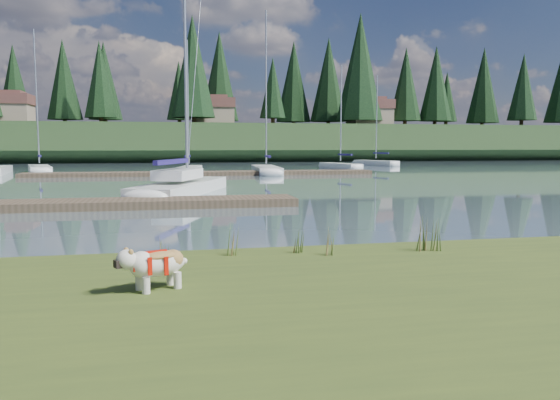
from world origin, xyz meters
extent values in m
plane|color=slate|center=(0.00, 30.00, 0.00)|extent=(200.00, 200.00, 0.00)
cube|color=#3F4F1C|center=(0.00, -6.00, 0.17)|extent=(60.00, 9.00, 0.35)
cube|color=#1F3519|center=(0.00, 73.00, 2.50)|extent=(200.00, 20.00, 5.00)
cylinder|color=silver|center=(-1.03, -4.35, 0.46)|extent=(0.11, 0.11, 0.22)
cylinder|color=silver|center=(-1.12, -4.15, 0.46)|extent=(0.11, 0.11, 0.22)
cylinder|color=silver|center=(-0.62, -4.17, 0.46)|extent=(0.11, 0.11, 0.22)
cylinder|color=silver|center=(-0.71, -3.97, 0.46)|extent=(0.11, 0.11, 0.22)
ellipsoid|color=silver|center=(-0.86, -4.15, 0.69)|extent=(0.82, 0.63, 0.34)
ellipsoid|color=#A6783E|center=(-0.86, -4.15, 0.81)|extent=(0.61, 0.52, 0.12)
ellipsoid|color=silver|center=(-1.27, -4.33, 0.81)|extent=(0.34, 0.35, 0.26)
cube|color=black|center=(-1.37, -4.38, 0.76)|extent=(0.12, 0.15, 0.10)
cube|color=white|center=(-0.07, 14.28, 0.22)|extent=(4.92, 9.00, 0.70)
ellipsoid|color=white|center=(1.44, 18.44, 0.22)|extent=(2.64, 2.93, 0.70)
cylinder|color=silver|center=(0.20, 15.04, 7.50)|extent=(0.14, 0.14, 13.41)
cube|color=navy|center=(-0.52, 13.05, 1.55)|extent=(1.56, 3.85, 0.20)
cube|color=white|center=(-0.24, 13.81, 0.95)|extent=(2.42, 3.51, 0.45)
cube|color=#4C3D2C|center=(-4.00, 9.00, 0.15)|extent=(16.00, 2.00, 0.30)
cube|color=#4C3D2C|center=(2.00, 30.00, 0.15)|extent=(26.00, 2.20, 0.30)
ellipsoid|color=white|center=(-14.61, 39.13, 0.22)|extent=(1.85, 2.18, 0.70)
cube|color=white|center=(-11.18, 37.12, 0.22)|extent=(3.28, 7.14, 0.70)
ellipsoid|color=white|center=(-12.05, 40.49, 0.22)|extent=(1.95, 2.22, 0.70)
cylinder|color=silver|center=(-11.18, 37.12, 6.24)|extent=(0.12, 0.12, 10.89)
cube|color=navy|center=(-10.94, 36.20, 1.40)|extent=(0.89, 2.73, 0.20)
cube|color=white|center=(0.99, 33.15, 0.22)|extent=(2.45, 6.34, 0.70)
ellipsoid|color=white|center=(1.52, 36.20, 0.22)|extent=(1.62, 1.90, 0.70)
cylinder|color=silver|center=(0.99, 33.15, 5.67)|extent=(0.12, 0.12, 9.75)
cube|color=navy|center=(0.84, 32.32, 1.40)|extent=(0.62, 2.46, 0.20)
cube|color=white|center=(7.12, 31.99, 0.22)|extent=(2.34, 7.94, 0.70)
ellipsoid|color=white|center=(7.40, 35.89, 0.22)|extent=(1.86, 2.25, 0.70)
cylinder|color=silver|center=(7.12, 31.99, 6.82)|extent=(0.12, 0.12, 12.04)
cube|color=navy|center=(7.04, 30.92, 1.40)|extent=(0.42, 3.12, 0.20)
cube|color=white|center=(15.40, 38.19, 0.22)|extent=(2.65, 5.95, 0.70)
ellipsoid|color=white|center=(14.72, 41.01, 0.22)|extent=(1.60, 1.84, 0.70)
cylinder|color=silver|center=(15.40, 38.19, 5.27)|extent=(0.12, 0.12, 8.95)
cube|color=navy|center=(15.59, 37.42, 1.40)|extent=(0.74, 2.29, 0.20)
cube|color=white|center=(22.34, 46.68, 0.22)|extent=(3.41, 6.31, 0.70)
ellipsoid|color=white|center=(21.30, 49.60, 0.22)|extent=(1.84, 2.05, 0.70)
cylinder|color=silver|center=(22.34, 46.68, 5.42)|extent=(0.12, 0.12, 9.24)
cube|color=navy|center=(22.62, 45.89, 1.40)|extent=(1.02, 2.39, 0.20)
cone|color=#475B23|center=(0.34, -2.08, 0.62)|extent=(0.03, 0.03, 0.54)
cone|color=brown|center=(0.45, -2.15, 0.57)|extent=(0.03, 0.03, 0.43)
cone|color=#475B23|center=(0.40, -2.05, 0.65)|extent=(0.03, 0.03, 0.60)
cone|color=brown|center=(0.48, -2.11, 0.54)|extent=(0.03, 0.03, 0.38)
cone|color=#475B23|center=(0.36, -2.16, 0.59)|extent=(0.03, 0.03, 0.49)
cone|color=#475B23|center=(1.47, -2.16, 0.56)|extent=(0.03, 0.03, 0.41)
cone|color=brown|center=(1.58, -2.23, 0.51)|extent=(0.03, 0.03, 0.33)
cone|color=#475B23|center=(1.53, -2.13, 0.58)|extent=(0.03, 0.03, 0.45)
cone|color=brown|center=(1.61, -2.19, 0.49)|extent=(0.03, 0.03, 0.29)
cone|color=#475B23|center=(1.49, -2.24, 0.54)|extent=(0.03, 0.03, 0.37)
cone|color=#475B23|center=(3.72, -2.37, 0.66)|extent=(0.03, 0.03, 0.61)
cone|color=brown|center=(3.83, -2.44, 0.60)|extent=(0.03, 0.03, 0.49)
cone|color=#475B23|center=(3.78, -2.34, 0.69)|extent=(0.03, 0.03, 0.68)
cone|color=brown|center=(3.86, -2.40, 0.57)|extent=(0.03, 0.03, 0.43)
cone|color=#475B23|center=(3.74, -2.45, 0.63)|extent=(0.03, 0.03, 0.55)
cone|color=#475B23|center=(-0.85, -2.61, 0.60)|extent=(0.03, 0.03, 0.49)
cone|color=brown|center=(-0.74, -2.68, 0.55)|extent=(0.03, 0.03, 0.39)
cone|color=#475B23|center=(-0.79, -2.58, 0.62)|extent=(0.03, 0.03, 0.54)
cone|color=brown|center=(-0.71, -2.64, 0.52)|extent=(0.03, 0.03, 0.34)
cone|color=#475B23|center=(-0.83, -2.69, 0.57)|extent=(0.03, 0.03, 0.44)
cone|color=#475B23|center=(1.98, -2.40, 0.58)|extent=(0.03, 0.03, 0.45)
cone|color=brown|center=(2.09, -2.47, 0.53)|extent=(0.03, 0.03, 0.36)
cone|color=#475B23|center=(2.04, -2.37, 0.60)|extent=(0.03, 0.03, 0.50)
cone|color=brown|center=(2.12, -2.43, 0.51)|extent=(0.03, 0.03, 0.32)
cone|color=#475B23|center=(2.00, -2.48, 0.55)|extent=(0.03, 0.03, 0.41)
cone|color=#475B23|center=(3.94, -2.43, 0.63)|extent=(0.03, 0.03, 0.55)
cone|color=brown|center=(4.05, -2.50, 0.57)|extent=(0.03, 0.03, 0.44)
cone|color=#475B23|center=(4.00, -2.40, 0.65)|extent=(0.03, 0.03, 0.61)
cone|color=brown|center=(4.08, -2.46, 0.54)|extent=(0.03, 0.03, 0.39)
cone|color=#475B23|center=(3.96, -2.51, 0.60)|extent=(0.03, 0.03, 0.50)
cube|color=#33281C|center=(0.00, -1.60, 0.07)|extent=(60.00, 0.50, 0.14)
cylinder|color=#382619|center=(-10.00, 72.00, 5.90)|extent=(0.60, 0.60, 1.80)
cone|color=black|center=(-10.00, 72.00, 11.75)|extent=(4.84, 4.84, 11.00)
cylinder|color=#382619|center=(3.00, 66.00, 5.90)|extent=(0.60, 0.60, 1.80)
cone|color=black|center=(3.00, 66.00, 13.10)|extent=(6.16, 6.16, 14.00)
cylinder|color=#382619|center=(15.00, 70.00, 5.90)|extent=(0.60, 0.60, 1.80)
cone|color=black|center=(15.00, 70.00, 10.85)|extent=(3.96, 3.96, 9.00)
cylinder|color=#382619|center=(28.00, 68.00, 5.90)|extent=(0.60, 0.60, 1.80)
cone|color=black|center=(28.00, 68.00, 14.00)|extent=(7.04, 7.04, 16.00)
cylinder|color=#382619|center=(42.00, 71.00, 5.90)|extent=(0.60, 0.60, 1.80)
cone|color=black|center=(42.00, 71.00, 12.20)|extent=(5.28, 5.28, 12.00)
cylinder|color=#382619|center=(55.00, 67.00, 5.90)|extent=(0.60, 0.60, 1.80)
cone|color=black|center=(55.00, 67.00, 11.52)|extent=(4.62, 4.62, 10.50)
cube|color=gray|center=(-22.00, 70.00, 6.40)|extent=(6.00, 5.00, 2.80)
cube|color=brown|center=(-22.00, 70.00, 8.50)|extent=(6.30, 5.30, 1.40)
cube|color=brown|center=(-22.00, 70.00, 9.30)|extent=(4.20, 3.60, 0.70)
cube|color=gray|center=(6.00, 71.00, 6.40)|extent=(6.00, 5.00, 2.80)
cube|color=brown|center=(6.00, 71.00, 8.50)|extent=(6.30, 5.30, 1.40)
cube|color=brown|center=(6.00, 71.00, 9.30)|extent=(4.20, 3.60, 0.70)
cube|color=gray|center=(30.00, 69.00, 6.40)|extent=(6.00, 5.00, 2.80)
cube|color=brown|center=(30.00, 69.00, 8.50)|extent=(6.30, 5.30, 1.40)
cube|color=brown|center=(30.00, 69.00, 9.30)|extent=(4.20, 3.60, 0.70)
camera|label=1|loc=(-0.72, -11.47, 2.27)|focal=35.00mm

